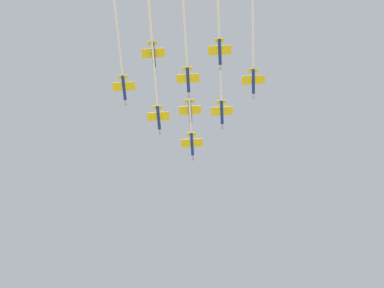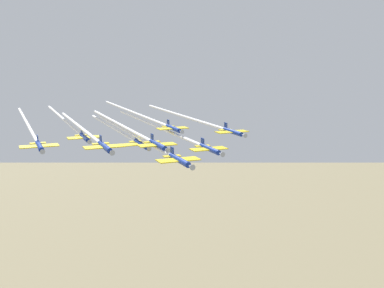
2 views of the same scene
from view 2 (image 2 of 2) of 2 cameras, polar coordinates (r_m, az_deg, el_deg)
name	(u,v)px [view 2 (image 2 of 2)]	position (r m, az deg, el deg)	size (l,w,h in m)	color
jet_lead	(141,139)	(118.35, -6.05, 0.60)	(71.52, 38.96, 2.47)	navy
jet_port_inner	(166,131)	(136.70, -3.06, 1.60)	(78.21, 42.49, 2.47)	navy
jet_starboard_inner	(86,132)	(122.17, -12.40, 1.38)	(61.83, 33.84, 2.47)	navy
jet_port_outer	(129,129)	(129.03, -7.49, 1.72)	(67.95, 37.07, 2.47)	navy
jet_starboard_outer	(195,120)	(147.54, 0.39, 2.86)	(69.31, 37.79, 2.47)	navy
jet_center_rear	(29,128)	(141.72, -18.69, 1.85)	(79.32, 43.07, 2.47)	navy
jet_port_trail	(121,132)	(138.10, -8.45, 1.40)	(60.05, 32.90, 2.47)	navy
jet_starboard_trail	(141,116)	(159.74, -6.01, 3.35)	(79.39, 43.11, 2.47)	navy
jet_tail_end	(67,123)	(154.26, -14.52, 2.46)	(78.22, 42.49, 2.47)	navy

